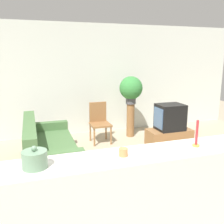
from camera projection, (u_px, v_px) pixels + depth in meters
name	position (u px, v px, depth m)	size (l,w,h in m)	color
ground_plane	(118.00, 211.00, 3.18)	(14.00, 14.00, 0.00)	tan
wall_back	(71.00, 80.00, 6.06)	(9.00, 0.06, 2.70)	silver
couch	(48.00, 151.00, 4.41)	(0.85, 1.87, 0.84)	#476B3D
tv_stand	(169.00, 139.00, 5.32)	(0.93, 0.46, 0.41)	olive
television	(170.00, 117.00, 5.21)	(0.56, 0.44, 0.54)	black
wooden_chair	(99.00, 121.00, 5.66)	(0.44, 0.44, 0.90)	olive
plant_stand	(130.00, 120.00, 6.06)	(0.19, 0.19, 0.81)	olive
potted_plant	(131.00, 89.00, 5.89)	(0.55, 0.55, 0.66)	#4C4C51
foreground_counter	(143.00, 204.00, 2.42)	(2.86, 0.44, 1.06)	silver
decorative_bowl	(35.00, 159.00, 1.99)	(0.20, 0.20, 0.19)	gray
candle_jar	(123.00, 152.00, 2.23)	(0.08, 0.08, 0.07)	#C6844C
candlestick	(196.00, 138.00, 2.46)	(0.07, 0.07, 0.27)	#B7933D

